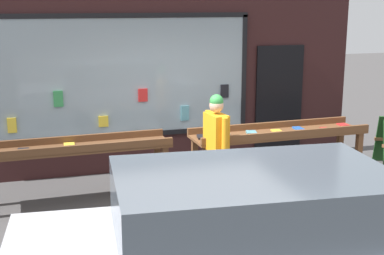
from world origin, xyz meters
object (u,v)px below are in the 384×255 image
at_px(small_dog, 198,187).
at_px(parked_car, 252,242).
at_px(person_browsing, 216,140).
at_px(display_table_left, 71,153).
at_px(display_table_right, 278,137).

xyz_separation_m(small_dog, parked_car, (-0.34, -2.79, 0.47)).
xyz_separation_m(person_browsing, small_dog, (-0.31, -0.12, -0.64)).
xyz_separation_m(display_table_left, person_browsing, (2.01, -0.48, 0.16)).
bearing_deg(parked_car, small_dog, 87.57).
distance_m(display_table_right, small_dog, 1.71).
bearing_deg(display_table_right, parked_car, -118.69).
bearing_deg(display_table_right, person_browsing, -158.11).
height_order(person_browsing, parked_car, person_browsing).
bearing_deg(display_table_left, small_dog, -19.55).
relative_size(display_table_left, person_browsing, 1.81).
bearing_deg(small_dog, display_table_right, -48.21).
bearing_deg(person_browsing, small_dog, 104.30).
relative_size(display_table_left, display_table_right, 1.00).
relative_size(person_browsing, parked_car, 0.35).
bearing_deg(person_browsing, display_table_right, -75.27).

